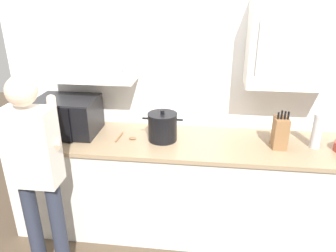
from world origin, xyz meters
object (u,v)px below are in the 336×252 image
object	(u,v)px
knife_block	(280,133)
person_figure	(35,167)
thermos_flask	(317,131)
stock_pot	(163,127)
wooden_spoon	(127,138)
microwave_oven	(65,116)

from	to	relation	value
knife_block	person_figure	bearing A→B (deg)	-160.04
thermos_flask	knife_block	world-z (taller)	knife_block
stock_pot	wooden_spoon	bearing A→B (deg)	-176.24
stock_pot	microwave_oven	bearing A→B (deg)	177.07
stock_pot	wooden_spoon	size ratio (longest dim) A/B	1.84
wooden_spoon	knife_block	size ratio (longest dim) A/B	0.57
wooden_spoon	thermos_flask	bearing A→B (deg)	1.00
wooden_spoon	person_figure	distance (m)	0.82
knife_block	wooden_spoon	bearing A→B (deg)	179.74
wooden_spoon	person_figure	bearing A→B (deg)	-127.06
stock_pot	knife_block	distance (m)	0.97
thermos_flask	wooden_spoon	size ratio (longest dim) A/B	1.54
microwave_oven	wooden_spoon	size ratio (longest dim) A/B	2.81
microwave_oven	person_figure	bearing A→B (deg)	-83.75
thermos_flask	person_figure	xyz separation A→B (m)	(-2.07, -0.68, -0.09)
wooden_spoon	knife_block	xyz separation A→B (m)	(1.29, -0.01, 0.12)
wooden_spoon	knife_block	bearing A→B (deg)	-0.26
microwave_oven	wooden_spoon	xyz separation A→B (m)	(0.57, -0.07, -0.15)
microwave_oven	thermos_flask	size ratio (longest dim) A/B	1.82
person_figure	stock_pot	bearing A→B (deg)	39.74
thermos_flask	knife_block	bearing A→B (deg)	-173.54
microwave_oven	stock_pot	bearing A→B (deg)	-2.93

